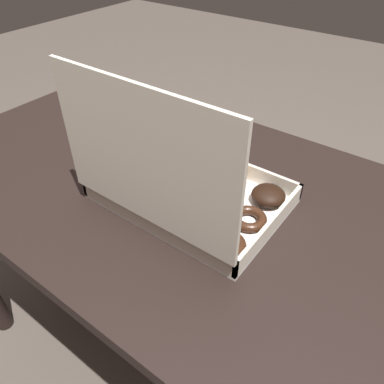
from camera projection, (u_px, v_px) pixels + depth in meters
The scene contains 4 objects.
ground_plane at pixel (183, 351), 1.32m from camera, with size 8.00×8.00×0.00m, color #564C44.
dining_table at pixel (180, 218), 0.92m from camera, with size 1.30×0.72×0.74m.
donut_box at pixel (181, 185), 0.76m from camera, with size 0.38×0.28×0.31m.
coffee_mug at pixel (106, 135), 0.92m from camera, with size 0.07×0.07×0.11m.
Camera 1 is at (-0.43, 0.53, 1.26)m, focal length 35.00 mm.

